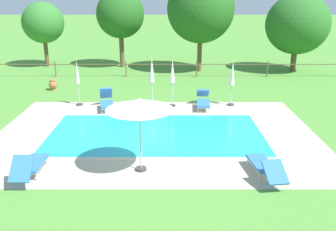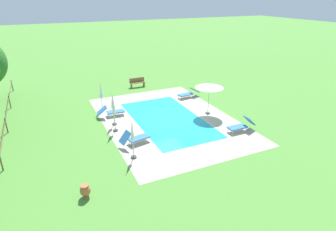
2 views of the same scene
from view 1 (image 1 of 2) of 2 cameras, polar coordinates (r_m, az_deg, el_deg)
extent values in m
plane|color=#518E38|center=(14.86, -2.13, -2.82)|extent=(160.00, 160.00, 0.00)
cube|color=#B2A893|center=(14.86, -2.13, -2.80)|extent=(12.91, 8.88, 0.01)
cube|color=#23A8C1|center=(14.86, -2.13, -2.80)|extent=(8.57, 4.54, 0.01)
cube|color=#C0B59F|center=(17.10, -1.88, 0.16)|extent=(9.05, 0.24, 0.01)
cube|color=#C0B59F|center=(12.66, -2.47, -6.76)|extent=(9.05, 0.24, 0.01)
cube|color=#C0B59F|center=(15.35, 14.55, -2.67)|extent=(0.24, 4.54, 0.01)
cube|color=#C0B59F|center=(15.63, -18.51, -2.67)|extent=(0.24, 4.54, 0.01)
cube|color=#3370BC|center=(17.86, -9.74, 1.74)|extent=(0.84, 1.39, 0.07)
cube|color=#3370BC|center=(18.67, -9.89, 3.48)|extent=(0.71, 0.72, 0.67)
cube|color=silver|center=(17.87, -9.73, 1.57)|extent=(0.80, 1.36, 0.04)
cylinder|color=silver|center=(17.39, -8.80, 0.72)|extent=(0.04, 0.04, 0.28)
cylinder|color=silver|center=(17.38, -10.48, 0.61)|extent=(0.04, 0.04, 0.28)
cylinder|color=silver|center=(18.44, -8.98, 1.76)|extent=(0.04, 0.04, 0.28)
cylinder|color=silver|center=(18.43, -10.56, 1.66)|extent=(0.04, 0.04, 0.28)
cube|color=#3370BC|center=(12.03, 14.14, -7.17)|extent=(0.76, 1.37, 0.07)
cube|color=#3370BC|center=(11.11, 16.13, -8.42)|extent=(0.69, 0.83, 0.48)
cube|color=silver|center=(12.06, 14.12, -7.41)|extent=(0.73, 1.34, 0.04)
cylinder|color=silver|center=(12.48, 12.06, -6.92)|extent=(0.04, 0.04, 0.28)
cylinder|color=silver|center=(12.66, 14.25, -6.72)|extent=(0.04, 0.04, 0.28)
cylinder|color=silver|center=(11.56, 13.88, -9.23)|extent=(0.04, 0.04, 0.28)
cylinder|color=silver|center=(11.75, 16.22, -8.98)|extent=(0.04, 0.04, 0.28)
cube|color=#3370BC|center=(17.86, 5.29, 1.94)|extent=(0.68, 1.33, 0.07)
cube|color=#3370BC|center=(18.75, 5.21, 3.54)|extent=(0.64, 0.75, 0.55)
cube|color=silver|center=(17.88, 5.29, 1.77)|extent=(0.64, 1.31, 0.04)
cylinder|color=silver|center=(17.40, 6.17, 0.85)|extent=(0.04, 0.04, 0.28)
cylinder|color=silver|center=(17.38, 4.49, 0.88)|extent=(0.04, 0.04, 0.28)
cylinder|color=silver|center=(18.46, 6.01, 1.90)|extent=(0.04, 0.04, 0.28)
cylinder|color=silver|center=(18.44, 4.43, 1.93)|extent=(0.04, 0.04, 0.28)
cube|color=#3370BC|center=(12.42, -20.43, -6.98)|extent=(0.61, 1.30, 0.07)
cube|color=#3370BC|center=(11.50, -22.15, -7.72)|extent=(0.60, 0.66, 0.62)
cube|color=silver|center=(12.45, -20.40, -7.21)|extent=(0.58, 1.28, 0.04)
cylinder|color=silver|center=(13.05, -20.62, -6.59)|extent=(0.04, 0.04, 0.28)
cylinder|color=silver|center=(12.88, -18.47, -6.67)|extent=(0.04, 0.04, 0.28)
cylinder|color=silver|center=(12.13, -22.34, -8.79)|extent=(0.04, 0.04, 0.28)
cylinder|color=silver|center=(11.95, -20.04, -8.92)|extent=(0.04, 0.04, 0.28)
cylinder|color=#383838|center=(11.94, -4.45, -8.31)|extent=(0.36, 0.36, 0.08)
cylinder|color=#B2B5B7|center=(11.47, -4.59, -3.23)|extent=(0.04, 0.04, 2.36)
cone|color=white|center=(11.12, -4.73, 1.75)|extent=(2.09, 2.09, 0.32)
sphere|color=white|center=(11.07, -4.75, 2.59)|extent=(0.06, 0.06, 0.06)
cylinder|color=#383838|center=(18.77, 9.52, 1.71)|extent=(0.32, 0.32, 0.08)
cylinder|color=#B2B5B7|center=(18.63, 9.60, 3.15)|extent=(0.04, 0.04, 1.06)
cone|color=white|center=(18.36, 9.79, 6.55)|extent=(0.25, 0.25, 1.20)
sphere|color=white|center=(18.24, 9.90, 8.46)|extent=(0.05, 0.05, 0.05)
cylinder|color=#383838|center=(18.56, -2.68, 1.76)|extent=(0.32, 0.32, 0.08)
cylinder|color=#B2B5B7|center=(18.40, -2.71, 3.44)|extent=(0.04, 0.04, 1.21)
cone|color=white|center=(18.12, -2.77, 7.10)|extent=(0.26, 0.26, 1.19)
sphere|color=white|center=(18.01, -2.80, 9.01)|extent=(0.05, 0.05, 0.05)
cylinder|color=#383838|center=(19.05, -13.83, 1.67)|extent=(0.32, 0.32, 0.08)
cylinder|color=#B2B5B7|center=(18.91, -13.96, 3.20)|extent=(0.04, 0.04, 1.13)
cone|color=white|center=(18.64, -14.23, 6.58)|extent=(0.21, 0.21, 1.15)
sphere|color=white|center=(18.53, -14.38, 8.37)|extent=(0.05, 0.05, 0.05)
cylinder|color=#383838|center=(18.35, 0.44, 1.58)|extent=(0.32, 0.32, 0.08)
cylinder|color=#B2B5B7|center=(18.19, 0.45, 3.32)|extent=(0.04, 0.04, 1.24)
cone|color=white|center=(17.92, 0.46, 6.91)|extent=(0.26, 0.26, 1.09)
sphere|color=white|center=(17.81, 0.46, 8.69)|extent=(0.05, 0.05, 0.05)
cylinder|color=#B7663D|center=(22.42, -17.67, 3.88)|extent=(0.26, 0.26, 0.08)
ellipsoid|color=#B7663D|center=(22.35, -17.74, 4.61)|extent=(0.47, 0.47, 0.51)
cylinder|color=#B7663D|center=(22.29, -17.81, 5.25)|extent=(0.35, 0.35, 0.06)
cylinder|color=brown|center=(25.83, -17.38, 6.90)|extent=(0.08, 0.08, 1.05)
cylinder|color=brown|center=(24.86, -6.80, 7.18)|extent=(0.08, 0.08, 1.05)
cylinder|color=brown|center=(24.77, 4.25, 7.22)|extent=(0.08, 0.08, 1.05)
cylinder|color=brown|center=(25.58, 14.98, 7.01)|extent=(0.08, 0.08, 1.05)
cylinder|color=brown|center=(27.20, 24.73, 6.60)|extent=(0.08, 0.08, 1.05)
cube|color=brown|center=(24.64, -1.29, 7.98)|extent=(23.71, 0.05, 0.05)
cylinder|color=brown|center=(29.68, -18.70, 9.30)|extent=(0.30, 0.30, 2.15)
ellipsoid|color=#33752D|center=(29.43, -19.15, 13.52)|extent=(3.06, 3.06, 3.02)
cylinder|color=brown|center=(26.55, 4.69, 9.67)|extent=(0.33, 0.33, 2.58)
ellipsoid|color=#235B1E|center=(26.25, 4.87, 16.24)|extent=(4.64, 4.64, 4.67)
cylinder|color=brown|center=(27.98, 18.76, 8.36)|extent=(0.38, 0.38, 1.76)
ellipsoid|color=#286623|center=(27.69, 19.29, 13.31)|extent=(4.38, 4.38, 4.15)
cylinder|color=brown|center=(28.26, -7.47, 10.13)|extent=(0.34, 0.34, 2.59)
ellipsoid|color=#235B1E|center=(28.00, -7.70, 15.40)|extent=(3.50, 3.50, 3.48)
camera|label=2|loc=(27.94, -42.00, 20.28)|focal=30.12mm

